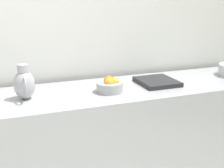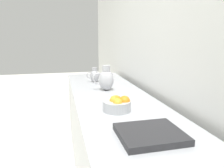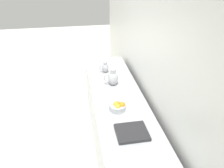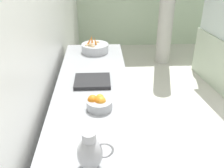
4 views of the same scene
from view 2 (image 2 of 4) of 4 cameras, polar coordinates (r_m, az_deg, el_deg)
The scene contains 5 objects.
prep_counter at distance 1.83m, azimuth 2.79°, elevation -19.72°, with size 0.70×3.22×0.89m, color #9EA0A5.
orange_bowl at distance 1.55m, azimuth 1.45°, elevation -5.39°, with size 0.21×0.21×0.11m.
metal_pitcher_tall at distance 2.14m, azimuth -1.61°, elevation 1.30°, with size 0.21×0.15×0.25m.
metal_pitcher_short at distance 2.55m, azimuth -4.71°, elevation 2.27°, with size 0.15×0.10×0.18m.
counter_sink_basin at distance 1.19m, azimuth 10.17°, elevation -13.02°, with size 0.34×0.30×0.04m, color #232326.
Camera 2 is at (-1.05, 1.61, 1.42)m, focal length 34.13 mm.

